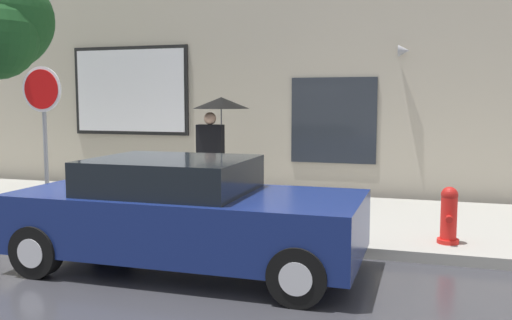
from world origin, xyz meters
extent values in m
plane|color=#333338|center=(0.00, 0.00, 0.00)|extent=(60.00, 60.00, 0.00)
cube|color=gray|center=(0.00, 3.00, 0.07)|extent=(20.00, 4.00, 0.15)
cube|color=#B2A893|center=(0.00, 5.50, 3.50)|extent=(20.00, 0.40, 7.00)
cube|color=black|center=(-3.04, 5.27, 2.34)|extent=(2.94, 0.06, 2.05)
cube|color=silver|center=(-3.04, 5.24, 2.34)|extent=(2.78, 0.03, 1.89)
cube|color=#262B33|center=(1.75, 5.28, 1.70)|extent=(1.80, 0.04, 1.80)
cone|color=#99999E|center=(3.15, 5.15, 3.10)|extent=(0.22, 0.24, 0.24)
cube|color=navy|center=(0.82, -0.11, 0.62)|extent=(4.32, 1.84, 0.72)
cube|color=black|center=(0.60, -0.11, 1.19)|extent=(1.94, 1.62, 0.42)
cylinder|color=black|center=(2.43, 0.74, 0.32)|extent=(0.64, 0.22, 0.64)
cylinder|color=silver|center=(2.43, 0.74, 0.32)|extent=(0.35, 0.24, 0.35)
cylinder|color=black|center=(2.43, -0.95, 0.32)|extent=(0.64, 0.22, 0.64)
cylinder|color=silver|center=(2.43, -0.95, 0.32)|extent=(0.35, 0.24, 0.35)
cylinder|color=black|center=(-0.79, 0.74, 0.32)|extent=(0.64, 0.22, 0.64)
cylinder|color=silver|center=(-0.79, 0.74, 0.32)|extent=(0.35, 0.24, 0.35)
cylinder|color=black|center=(-0.79, -0.95, 0.32)|extent=(0.64, 0.22, 0.64)
cylinder|color=silver|center=(-0.79, -0.95, 0.32)|extent=(0.35, 0.24, 0.35)
cylinder|color=red|center=(3.98, 1.60, 0.49)|extent=(0.22, 0.22, 0.68)
sphere|color=#AD1814|center=(3.98, 1.60, 0.83)|extent=(0.23, 0.23, 0.23)
cylinder|color=#AD1814|center=(3.98, 1.44, 0.52)|extent=(0.09, 0.12, 0.09)
cylinder|color=#AD1814|center=(3.98, 1.76, 0.52)|extent=(0.09, 0.12, 0.09)
cylinder|color=red|center=(3.98, 1.60, 0.18)|extent=(0.30, 0.30, 0.06)
cylinder|color=black|center=(-0.48, 3.60, 0.59)|extent=(0.14, 0.14, 0.88)
cylinder|color=black|center=(-0.25, 3.60, 0.59)|extent=(0.14, 0.14, 0.88)
cube|color=black|center=(-0.36, 3.60, 1.34)|extent=(0.51, 0.22, 0.62)
sphere|color=tan|center=(-0.36, 3.60, 1.77)|extent=(0.24, 0.24, 0.24)
cylinder|color=#4C4C51|center=(-0.13, 3.60, 1.59)|extent=(0.02, 0.02, 0.90)
cone|color=black|center=(-0.13, 3.60, 2.07)|extent=(1.09, 1.09, 0.22)
cylinder|color=gray|center=(-2.53, 1.52, 1.40)|extent=(0.07, 0.07, 2.51)
cylinder|color=white|center=(-2.53, 1.48, 2.31)|extent=(0.76, 0.02, 0.76)
cylinder|color=red|center=(-2.53, 1.46, 2.31)|extent=(0.66, 0.02, 0.66)
camera|label=1|loc=(3.67, -6.41, 2.12)|focal=39.08mm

